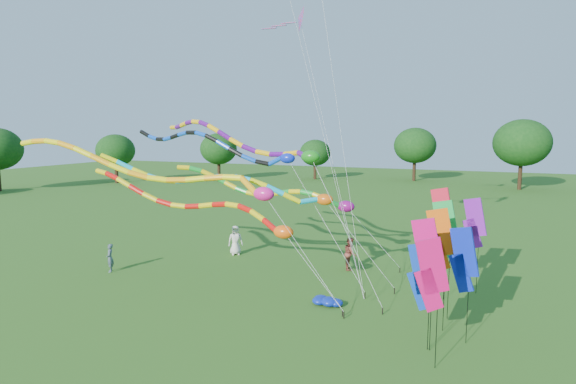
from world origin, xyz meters
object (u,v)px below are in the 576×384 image
at_px(tube_kite_red, 208,207).
at_px(person_b, 110,258).
at_px(person_a, 235,240).
at_px(person_c, 350,253).
at_px(tube_kite_orange, 163,172).
at_px(blue_nylon_heap, 330,300).

distance_m(tube_kite_red, person_b, 7.30).
height_order(person_a, person_c, person_a).
bearing_deg(person_a, person_c, -39.16).
xyz_separation_m(tube_kite_orange, person_a, (-0.36, 7.55, -4.95)).
distance_m(tube_kite_red, blue_nylon_heap, 7.34).
height_order(person_a, person_b, person_a).
relative_size(blue_nylon_heap, person_b, 1.01).
bearing_deg(tube_kite_orange, tube_kite_red, 39.90).
xyz_separation_m(tube_kite_orange, person_c, (7.16, 7.18, -4.95)).
bearing_deg(tube_kite_red, blue_nylon_heap, 9.35).
xyz_separation_m(blue_nylon_heap, person_c, (-0.64, 5.76, 0.67)).
bearing_deg(tube_kite_orange, person_a, 90.56).
bearing_deg(person_a, person_b, -164.49).
height_order(tube_kite_orange, person_c, tube_kite_orange).
bearing_deg(tube_kite_red, person_a, 116.01).
bearing_deg(person_b, person_c, 74.22).
xyz_separation_m(tube_kite_orange, blue_nylon_heap, (7.80, 1.42, -5.63)).
xyz_separation_m(tube_kite_red, tube_kite_orange, (-1.53, -1.38, 1.81)).
relative_size(tube_kite_orange, person_a, 9.15).
relative_size(tube_kite_red, person_a, 7.85).
bearing_deg(person_b, tube_kite_red, 47.40).
distance_m(tube_kite_orange, person_a, 9.03).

